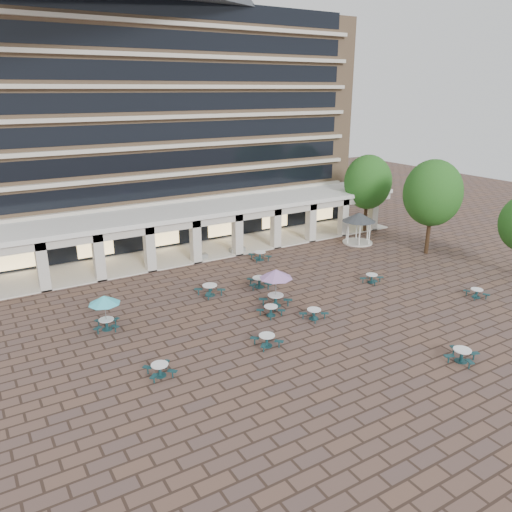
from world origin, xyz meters
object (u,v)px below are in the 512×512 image
object	(u,v)px
picnic_table_1	(267,339)
picnic_table_2	(462,354)
gazebo	(359,220)
planter_right	(237,248)
planter_left	(199,255)
picnic_table_0	(160,369)

from	to	relation	value
picnic_table_1	picnic_table_2	bearing A→B (deg)	-38.68
gazebo	planter_right	distance (m)	12.53
planter_left	gazebo	bearing A→B (deg)	-12.39
picnic_table_0	planter_left	bearing A→B (deg)	60.27
gazebo	planter_right	bearing A→B (deg)	163.70
gazebo	planter_left	xyz separation A→B (m)	(-15.82, 3.48, -1.89)
picnic_table_1	planter_left	world-z (taller)	planter_left
picnic_table_0	picnic_table_1	size ratio (longest dim) A/B	0.97
gazebo	planter_right	world-z (taller)	gazebo
picnic_table_1	gazebo	world-z (taller)	gazebo
planter_left	planter_right	distance (m)	3.94
gazebo	picnic_table_2	bearing A→B (deg)	-117.37
picnic_table_1	picnic_table_2	world-z (taller)	picnic_table_2
picnic_table_0	planter_right	size ratio (longest dim) A/B	1.07
picnic_table_2	planter_right	xyz separation A→B (m)	(-1.31, 23.90, -0.03)
picnic_table_0	picnic_table_2	xyz separation A→B (m)	(15.21, -7.40, 0.03)
picnic_table_1	planter_left	distance (m)	17.00
picnic_table_1	planter_right	size ratio (longest dim) A/B	1.11
picnic_table_0	gazebo	world-z (taller)	gazebo
picnic_table_0	picnic_table_2	size ratio (longest dim) A/B	0.77
planter_right	gazebo	bearing A→B (deg)	-16.30
picnic_table_2	planter_left	size ratio (longest dim) A/B	1.39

